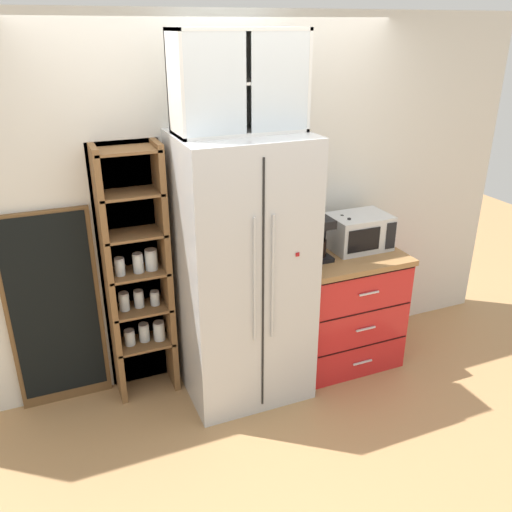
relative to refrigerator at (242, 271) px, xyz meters
The scene contains 12 objects.
ground_plane 0.92m from the refrigerator, 90.17° to the left, with size 10.51×10.51×0.00m, color tan.
wall_back_cream 0.53m from the refrigerator, 90.00° to the left, with size 4.83×0.10×2.55m, color silver.
refrigerator is the anchor object (origin of this frame).
pantry_shelf_column 0.72m from the refrigerator, 157.08° to the left, with size 0.46×0.29×1.79m.
counter_cabinet 0.96m from the refrigerator, ahead, with size 0.81×0.66×0.91m.
microwave 0.98m from the refrigerator, ahead, with size 0.44×0.33×0.26m.
coffee_maker 0.60m from the refrigerator, ahead, with size 0.17×0.20×0.31m.
mug_sage 0.85m from the refrigerator, ahead, with size 0.12×0.09×0.09m.
bottle_green 0.85m from the refrigerator, ahead, with size 0.06×0.06×0.27m.
bottle_cobalt 0.86m from the refrigerator, ahead, with size 0.06×0.06×0.26m.
upper_cabinet 1.22m from the refrigerator, 90.00° to the left, with size 0.79×0.32×0.59m.
chalkboard_menu 1.28m from the refrigerator, 164.91° to the left, with size 0.60×0.04×1.40m.
Camera 1 is at (-1.17, -3.06, 2.45)m, focal length 37.56 mm.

